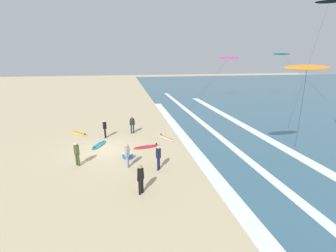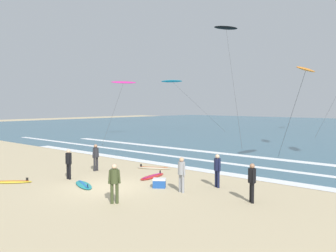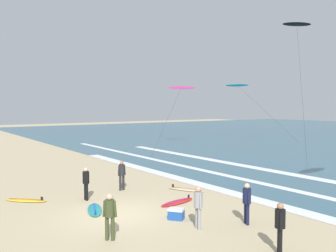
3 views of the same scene
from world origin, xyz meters
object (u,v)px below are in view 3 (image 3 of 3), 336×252
object	(u,v)px
surfboard_right_spare	(95,210)
surfboard_left_pile	(187,189)
surfer_foreground_main	(247,200)
surfer_right_near	(198,204)
surfer_left_far	(110,213)
kite_magenta_distant_high	(181,88)
kite_cyan_low_near	(237,85)
surfboard_near_water	(26,200)
surfer_background_far	(122,173)
kite_black_high_right	(297,25)
surfer_left_near	(86,181)
surfer_mid_group	(280,223)
cooler_box	(176,214)
surfboard_foreground_flat	(177,202)

from	to	relation	value
surfboard_right_spare	surfboard_left_pile	bearing A→B (deg)	96.77
surfer_foreground_main	surfer_right_near	size ratio (longest dim) A/B	1.00
surfer_left_far	kite_magenta_distant_high	xyz separation A→B (m)	(-22.28, 20.13, 5.71)
kite_cyan_low_near	surfboard_near_water	bearing A→B (deg)	-62.66
surfer_foreground_main	surfboard_left_pile	bearing A→B (deg)	164.57
surfer_left_far	surfer_background_far	bearing A→B (deg)	148.82
surfer_background_far	surfer_foreground_main	world-z (taller)	same
kite_cyan_low_near	kite_black_high_right	world-z (taller)	kite_black_high_right
surfboard_right_spare	kite_magenta_distant_high	world-z (taller)	kite_magenta_distant_high
surfer_background_far	surfboard_right_spare	size ratio (longest dim) A/B	0.74
surfer_left_near	surfboard_left_pile	bearing A→B (deg)	77.04
surfer_mid_group	cooler_box	size ratio (longest dim) A/B	2.11
surfer_left_near	surfboard_foreground_flat	xyz separation A→B (m)	(2.98, 3.30, -0.91)
surfer_foreground_main	surfboard_right_spare	world-z (taller)	surfer_foreground_main
surfboard_left_pile	cooler_box	world-z (taller)	cooler_box
surfboard_near_water	surfboard_left_pile	size ratio (longest dim) A/B	0.90
surfer_left_far	kite_black_high_right	bearing A→B (deg)	114.31
surfer_background_far	kite_cyan_low_near	world-z (taller)	kite_cyan_low_near
surfer_left_near	surfboard_foreground_flat	size ratio (longest dim) A/B	0.73
surfboard_near_water	kite_black_high_right	world-z (taller)	kite_black_high_right
surfboard_foreground_flat	surfer_foreground_main	bearing A→B (deg)	5.27
surfer_mid_group	kite_black_high_right	xyz separation A→B (m)	(-16.91, 24.67, 12.27)
surfer_foreground_main	surfer_right_near	xyz separation A→B (m)	(-0.66, -1.89, 0.00)
surfer_mid_group	surfer_right_near	distance (m)	3.23
surfer_foreground_main	surfboard_right_spare	bearing A→B (deg)	-141.40
surfboard_foreground_flat	cooler_box	world-z (taller)	cooler_box
surfer_background_far	surfer_left_far	bearing A→B (deg)	-31.18
surfer_foreground_main	surfboard_foreground_flat	distance (m)	4.09
surfer_mid_group	surfboard_near_water	xyz separation A→B (m)	(-10.95, -4.82, -0.91)
surfer_right_near	cooler_box	xyz separation A→B (m)	(-1.39, 0.03, -0.74)
surfer_background_far	kite_magenta_distant_high	bearing A→B (deg)	134.44
surfboard_right_spare	kite_black_high_right	xyz separation A→B (m)	(-9.32, 27.44, 13.18)
surfboard_right_spare	kite_cyan_low_near	size ratio (longest dim) A/B	0.29
kite_magenta_distant_high	surfer_background_far	bearing A→B (deg)	-45.56
surfer_background_far	surfboard_foreground_flat	world-z (taller)	surfer_background_far
surfer_foreground_main	surfboard_right_spare	distance (m)	6.56
surfer_mid_group	surfboard_right_spare	world-z (taller)	surfer_mid_group
surfer_foreground_main	kite_black_high_right	size ratio (longest dim) A/B	0.12
surfer_background_far	surfboard_near_water	distance (m)	4.95
surfer_right_near	surfboard_near_water	bearing A→B (deg)	-151.55
kite_black_high_right	cooler_box	world-z (taller)	kite_black_high_right
surfer_mid_group	kite_magenta_distant_high	distance (m)	31.52
kite_magenta_distant_high	surfboard_near_water	bearing A→B (deg)	-54.00
surfboard_left_pile	kite_cyan_low_near	world-z (taller)	kite_cyan_low_near
surfer_left_far	surfboard_right_spare	world-z (taller)	surfer_left_far
kite_magenta_distant_high	cooler_box	world-z (taller)	kite_magenta_distant_high
surfer_left_near	kite_black_high_right	world-z (taller)	kite_black_high_right
surfer_mid_group	surfer_background_far	size ratio (longest dim) A/B	1.00
surfboard_near_water	surfer_left_far	bearing A→B (deg)	8.62
surfer_left_near	surfboard_near_water	size ratio (longest dim) A/B	0.84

